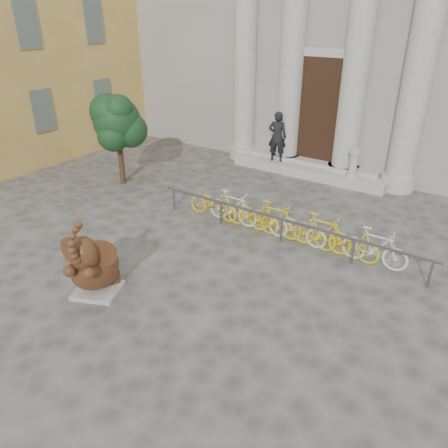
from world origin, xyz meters
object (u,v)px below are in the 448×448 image
Objects in this scene: elephant_statue at (93,266)px; pedestrian at (277,137)px; bike_rack at (285,222)px; tree at (117,122)px.

elephant_statue is 1.01× the size of pedestrian.
pedestrian is (-2.92, 4.90, 0.82)m from bike_rack.
elephant_statue is at bearing -48.92° from tree.
elephant_statue is 0.60× the size of tree.
elephant_statue is 6.99m from tree.
bike_rack is 2.49× the size of tree.
elephant_statue is at bearing -116.06° from bike_rack.
tree reaches higher than pedestrian.
pedestrian is at bearing 120.83° from bike_rack.
tree reaches higher than elephant_statue.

